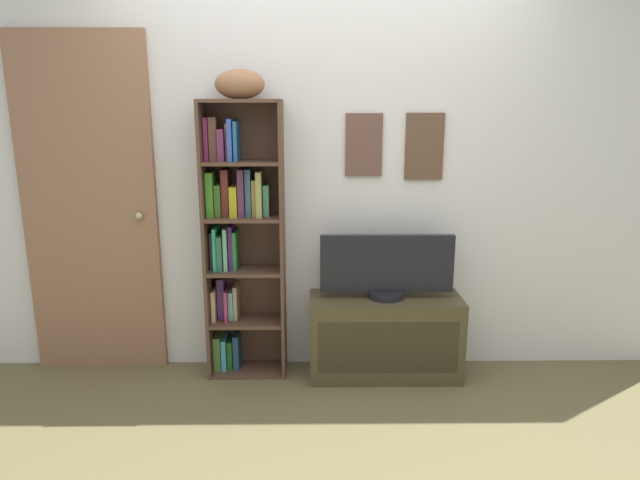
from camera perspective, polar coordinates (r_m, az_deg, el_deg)
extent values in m
cube|color=brown|center=(2.78, 0.85, -22.88)|extent=(5.20, 5.20, 0.04)
cube|color=silver|center=(3.39, 0.44, 6.85)|extent=(4.80, 0.06, 2.48)
cube|color=brown|center=(3.35, 4.60, 9.87)|extent=(0.22, 0.02, 0.38)
cube|color=tan|center=(3.35, 4.61, 9.87)|extent=(0.17, 0.01, 0.33)
cube|color=brown|center=(3.41, 10.85, 9.56)|extent=(0.23, 0.02, 0.40)
cube|color=#BFAA94|center=(3.40, 10.87, 9.55)|extent=(0.18, 0.01, 0.35)
cube|color=#4F3528|center=(3.37, -11.72, -0.31)|extent=(0.02, 0.25, 1.69)
cube|color=#4F3528|center=(3.31, -3.92, -0.30)|extent=(0.02, 0.25, 1.69)
cube|color=#4F3528|center=(3.45, -7.61, 0.16)|extent=(0.48, 0.01, 1.69)
cube|color=#4F3528|center=(3.62, -7.43, -13.24)|extent=(0.44, 0.24, 0.02)
cube|color=#4F3528|center=(3.49, -7.60, -8.39)|extent=(0.44, 0.24, 0.02)
cube|color=#4F3528|center=(3.38, -7.76, -3.18)|extent=(0.44, 0.24, 0.02)
cube|color=#4F3528|center=(3.30, -7.94, 2.31)|extent=(0.44, 0.24, 0.02)
cube|color=#4F3528|center=(3.26, -8.12, 8.00)|extent=(0.44, 0.24, 0.02)
cube|color=#4F3528|center=(3.25, -8.33, 14.16)|extent=(0.44, 0.24, 0.02)
cube|color=#466934|center=(3.62, -10.51, -11.22)|extent=(0.04, 0.18, 0.23)
cube|color=#419DBA|center=(3.62, -9.85, -11.37)|extent=(0.03, 0.17, 0.20)
cube|color=#21581A|center=(3.63, -9.27, -11.45)|extent=(0.03, 0.15, 0.18)
cube|color=navy|center=(3.61, -8.64, -11.21)|extent=(0.04, 0.16, 0.22)
cube|color=tan|center=(3.51, -10.88, -6.51)|extent=(0.02, 0.17, 0.19)
cube|color=#42285C|center=(3.51, -10.19, -5.88)|extent=(0.04, 0.13, 0.26)
cube|color=#B02F58|center=(3.50, -9.64, -6.54)|extent=(0.02, 0.17, 0.19)
cube|color=#5AA89B|center=(3.51, -9.18, -6.56)|extent=(0.03, 0.14, 0.18)
cube|color=#9A8259|center=(3.50, -8.71, -6.30)|extent=(0.02, 0.14, 0.22)
cube|color=#5A3362|center=(3.42, -11.07, -0.96)|extent=(0.02, 0.13, 0.23)
cube|color=#29B86B|center=(3.39, -10.74, -0.77)|extent=(0.02, 0.18, 0.26)
cube|color=#295748|center=(3.39, -10.25, -1.17)|extent=(0.03, 0.19, 0.21)
cube|color=#64A87A|center=(3.38, -9.69, -0.78)|extent=(0.02, 0.18, 0.26)
cube|color=#5B1E79|center=(3.39, -9.18, -0.67)|extent=(0.02, 0.16, 0.27)
cube|color=#24662F|center=(3.38, -8.75, -0.95)|extent=(0.02, 0.17, 0.24)
cube|color=#3B7E22|center=(3.33, -11.24, 4.76)|extent=(0.04, 0.18, 0.26)
cube|color=#31551A|center=(3.33, -10.45, 4.16)|extent=(0.03, 0.18, 0.19)
cube|color=maroon|center=(3.33, -9.74, 4.93)|extent=(0.04, 0.15, 0.28)
cube|color=#AC981B|center=(3.32, -8.88, 4.09)|extent=(0.04, 0.18, 0.18)
cube|color=#4C273F|center=(3.30, -8.12, 4.96)|extent=(0.04, 0.18, 0.28)
cube|color=#3D5E7B|center=(3.31, -7.42, 4.99)|extent=(0.03, 0.15, 0.28)
cube|color=olive|center=(3.31, -6.81, 4.45)|extent=(0.02, 0.16, 0.22)
cube|color=#90904C|center=(3.29, -6.29, 4.86)|extent=(0.03, 0.19, 0.27)
cube|color=#569C6F|center=(3.31, -5.58, 4.21)|extent=(0.03, 0.14, 0.19)
cube|color=#751D4E|center=(3.31, -11.63, 10.27)|extent=(0.02, 0.16, 0.25)
cube|color=brown|center=(3.31, -10.95, 10.33)|extent=(0.04, 0.15, 0.25)
cube|color=#6D2B51|center=(3.30, -10.15, 9.76)|extent=(0.04, 0.17, 0.18)
cube|color=#A95C58|center=(3.31, -9.58, 10.06)|extent=(0.02, 0.13, 0.21)
cube|color=#2E50A9|center=(3.27, -9.23, 10.28)|extent=(0.03, 0.20, 0.24)
cube|color=#25659B|center=(3.28, -8.69, 10.18)|extent=(0.02, 0.18, 0.23)
ellipsoid|color=#8C5D3D|center=(3.25, -8.39, 15.79)|extent=(0.29, 0.18, 0.17)
cube|color=#433B24|center=(3.47, 6.77, -9.94)|extent=(0.93, 0.35, 0.51)
cube|color=#302A1A|center=(3.32, 7.15, -11.08)|extent=(0.84, 0.01, 0.33)
cylinder|color=black|center=(3.38, 6.90, -5.64)|extent=(0.22, 0.22, 0.04)
cube|color=black|center=(3.32, 6.99, -2.44)|extent=(0.81, 0.04, 0.35)
cube|color=white|center=(3.31, 7.02, -2.50)|extent=(0.77, 0.01, 0.31)
cube|color=#8C6047|center=(3.64, -22.91, 3.10)|extent=(0.82, 0.04, 2.08)
cube|color=brown|center=(3.58, -23.60, 9.63)|extent=(0.52, 0.01, 0.75)
cube|color=brown|center=(3.73, -22.37, -3.89)|extent=(0.52, 0.01, 0.75)
sphere|color=tan|center=(3.50, -18.38, 2.42)|extent=(0.04, 0.04, 0.04)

